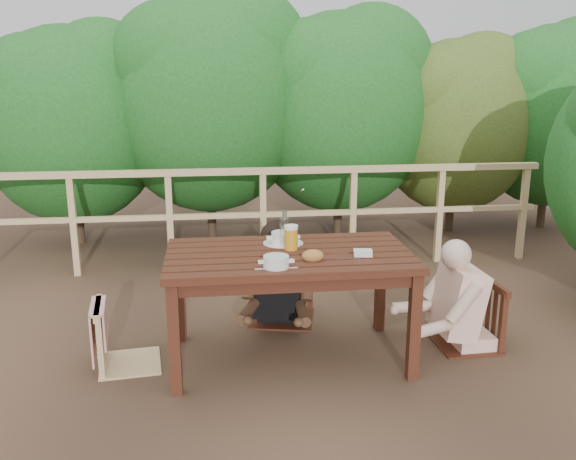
{
  "coord_description": "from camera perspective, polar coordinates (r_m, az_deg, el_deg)",
  "views": [
    {
      "loc": [
        -0.5,
        -3.86,
        1.94
      ],
      "look_at": [
        0.0,
        0.05,
        0.9
      ],
      "focal_mm": 38.49,
      "sensor_mm": 36.0,
      "label": 1
    }
  ],
  "objects": [
    {
      "name": "soup_far",
      "position": [
        4.28,
        -0.45,
        -0.8
      ],
      "size": [
        0.28,
        0.28,
        0.09
      ],
      "primitive_type": "cylinder",
      "color": "white",
      "rests_on": "table"
    },
    {
      "name": "butter_tub",
      "position": [
        4.03,
        6.92,
        -2.21
      ],
      "size": [
        0.13,
        0.11,
        0.05
      ],
      "primitive_type": "cube",
      "rotation": [
        0.0,
        0.0,
        -0.18
      ],
      "color": "white",
      "rests_on": "table"
    },
    {
      "name": "chair_left",
      "position": [
        4.23,
        -14.71,
        -6.81
      ],
      "size": [
        0.46,
        0.46,
        0.84
      ],
      "primitive_type": "cube",
      "rotation": [
        0.0,
        0.0,
        1.68
      ],
      "color": "tan",
      "rests_on": "ground"
    },
    {
      "name": "hedge_row",
      "position": [
        7.12,
        0.01,
        14.42
      ],
      "size": [
        6.6,
        1.6,
        3.8
      ],
      "primitive_type": null,
      "color": "#1B501B",
      "rests_on": "ground"
    },
    {
      "name": "table",
      "position": [
        4.2,
        0.09,
        -7.15
      ],
      "size": [
        1.61,
        0.91,
        0.75
      ],
      "primitive_type": "cube",
      "color": "#38190F",
      "rests_on": "ground"
    },
    {
      "name": "chair_far",
      "position": [
        4.79,
        -0.58,
        -2.84
      ],
      "size": [
        0.58,
        0.58,
        0.98
      ],
      "primitive_type": "cube",
      "rotation": [
        0.0,
        0.0,
        -0.22
      ],
      "color": "#38190F",
      "rests_on": "ground"
    },
    {
      "name": "woman",
      "position": [
        4.77,
        -0.62,
        -1.02
      ],
      "size": [
        0.64,
        0.74,
        1.29
      ],
      "primitive_type": null,
      "rotation": [
        0.0,
        0.0,
        2.92
      ],
      "color": "black",
      "rests_on": "ground"
    },
    {
      "name": "soup_near",
      "position": [
        3.76,
        -1.1,
        -3.05
      ],
      "size": [
        0.27,
        0.27,
        0.09
      ],
      "primitive_type": "cylinder",
      "color": "silver",
      "rests_on": "table"
    },
    {
      "name": "beer_glass",
      "position": [
        4.12,
        0.28,
        -0.79
      ],
      "size": [
        0.09,
        0.09,
        0.18
      ],
      "primitive_type": "cylinder",
      "color": "orange",
      "rests_on": "table"
    },
    {
      "name": "diner_right",
      "position": [
        4.5,
        16.87,
        -2.52
      ],
      "size": [
        0.66,
        0.54,
        1.3
      ],
      "primitive_type": null,
      "rotation": [
        0.0,
        0.0,
        1.6
      ],
      "color": "beige",
      "rests_on": "ground"
    },
    {
      "name": "bread_roll",
      "position": [
        3.91,
        2.3,
        -2.41
      ],
      "size": [
        0.14,
        0.11,
        0.08
      ],
      "primitive_type": "ellipsoid",
      "color": "#A57337",
      "rests_on": "table"
    },
    {
      "name": "railing",
      "position": [
        6.06,
        -2.32,
        1.03
      ],
      "size": [
        5.6,
        0.1,
        1.01
      ],
      "primitive_type": "cube",
      "color": "tan",
      "rests_on": "ground"
    },
    {
      "name": "ground",
      "position": [
        4.35,
        0.08,
        -11.71
      ],
      "size": [
        60.0,
        60.0,
        0.0
      ],
      "primitive_type": "plane",
      "color": "brown",
      "rests_on": "ground"
    },
    {
      "name": "chair_right",
      "position": [
        4.56,
        16.33,
        -5.05
      ],
      "size": [
        0.45,
        0.45,
        0.88
      ],
      "primitive_type": "cube",
      "rotation": [
        0.0,
        0.0,
        -1.54
      ],
      "color": "#38190F",
      "rests_on": "ground"
    },
    {
      "name": "bottle",
      "position": [
        4.16,
        -0.32,
        0.0
      ],
      "size": [
        0.06,
        0.06,
        0.27
      ],
      "primitive_type": "cylinder",
      "color": "white",
      "rests_on": "table"
    }
  ]
}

